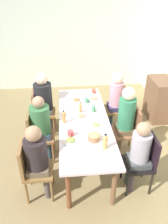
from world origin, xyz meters
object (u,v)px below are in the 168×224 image
(person_3, at_px, (115,97))
(chair_2, at_px, (37,134))
(chair_5, at_px, (41,110))
(plate_2, at_px, (96,125))
(cup_0, at_px, (94,91))
(bottle_0, at_px, (80,108))
(bottle_1, at_px, (64,117))
(person_1, at_px, (37,156))
(chair_3, at_px, (119,106))
(dining_table, at_px, (84,124))
(side_cabinet, at_px, (159,99))
(cup_2, at_px, (87,100))
(chair_4, at_px, (144,160))
(cup_3, at_px, (71,133))
(chair_0, at_px, (129,129))
(plate_1, at_px, (76,100))
(bowl_0, at_px, (94,137))
(person_5, at_px, (44,98))
(person_0, at_px, (126,116))
(person_4, at_px, (139,151))
(plate_3, at_px, (71,141))
(plate_4, at_px, (94,99))
(chair_1, at_px, (32,167))
(plate_0, at_px, (81,116))
(cup_1, at_px, (94,109))
(person_2, at_px, (41,123))

(person_3, bearing_deg, chair_2, -62.31)
(chair_5, bearing_deg, plate_2, 44.49)
(cup_0, xyz_separation_m, bottle_0, (0.73, -0.33, 0.05))
(person_3, distance_m, bottle_1, 1.31)
(bottle_0, bearing_deg, person_1, -32.61)
(chair_3, bearing_deg, dining_table, -45.35)
(person_3, height_order, side_cabinet, person_3)
(person_1, bearing_deg, bottle_1, 152.85)
(person_3, height_order, cup_2, person_3)
(chair_4, relative_size, plate_2, 4.01)
(cup_3, bearing_deg, person_1, -51.74)
(chair_3, xyz_separation_m, cup_2, (0.19, -0.68, 0.27))
(plate_2, bearing_deg, chair_0, 107.73)
(plate_1, height_order, bowl_0, bowl_0)
(chair_0, distance_m, side_cabinet, 1.48)
(person_1, bearing_deg, person_5, -179.90)
(person_0, xyz_separation_m, person_4, (0.77, -0.00, -0.09))
(person_5, distance_m, plate_3, 1.39)
(person_4, xyz_separation_m, bottle_1, (-0.72, -1.01, 0.16))
(person_0, distance_m, bottle_0, 0.77)
(person_5, distance_m, bottle_1, 0.91)
(cup_2, bearing_deg, plate_3, -16.94)
(plate_4, bearing_deg, person_0, 32.48)
(person_5, bearing_deg, bottle_0, 50.88)
(chair_3, bearing_deg, chair_1, -45.35)
(plate_3, bearing_deg, cup_2, 163.06)
(chair_2, xyz_separation_m, person_3, (-0.77, 1.47, 0.22))
(plate_4, bearing_deg, cup_0, 175.10)
(plate_2, distance_m, cup_0, 1.18)
(person_0, distance_m, plate_2, 0.56)
(plate_2, bearing_deg, chair_1, -58.78)
(chair_3, distance_m, plate_0, 1.09)
(person_0, relative_size, person_4, 1.12)
(chair_1, bearing_deg, cup_1, 136.47)
(cup_3, relative_size, side_cabinet, 0.14)
(person_5, relative_size, cup_3, 10.07)
(plate_4, bearing_deg, person_4, 16.48)
(cup_2, height_order, bottle_1, bottle_1)
(person_1, xyz_separation_m, chair_3, (-1.55, 1.47, -0.20))
(chair_1, distance_m, bowl_0, 0.95)
(bottle_0, bearing_deg, chair_4, 39.07)
(cup_1, relative_size, cup_2, 0.94)
(person_2, xyz_separation_m, cup_1, (-0.25, 0.88, 0.07))
(person_3, xyz_separation_m, chair_5, (0.00, -1.47, -0.22))
(person_2, height_order, chair_3, person_2)
(plate_2, bearing_deg, cup_0, 174.42)
(cup_0, bearing_deg, cup_3, -20.52)
(dining_table, xyz_separation_m, plate_4, (-0.68, 0.26, 0.09))
(person_1, height_order, bottle_0, person_1)
(person_3, distance_m, bowl_0, 1.44)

